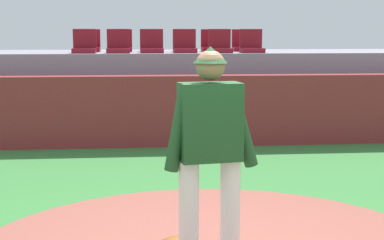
{
  "coord_description": "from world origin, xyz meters",
  "views": [
    {
      "loc": [
        -0.64,
        -4.8,
        2.16
      ],
      "look_at": [
        0.0,
        2.2,
        1.11
      ],
      "focal_mm": 54.43,
      "sensor_mm": 36.0,
      "label": 1
    }
  ],
  "objects_px": {
    "pitcher": "(210,140)",
    "stadium_chair_8": "(151,45)",
    "stadium_chair_5": "(252,45)",
    "stadium_chair_9": "(184,45)",
    "stadium_chair_7": "(121,45)",
    "stadium_chair_10": "(212,45)",
    "stadium_chair_1": "(118,46)",
    "stadium_chair_11": "(243,44)",
    "stadium_chair_0": "(84,46)",
    "stadium_chair_3": "(185,45)",
    "stadium_chair_6": "(89,45)",
    "stadium_chair_4": "(220,45)",
    "baseball": "(230,222)",
    "stadium_chair_2": "(152,45)"
  },
  "relations": [
    {
      "from": "stadium_chair_10",
      "to": "stadium_chair_7",
      "type": "bearing_deg",
      "value": -0.67
    },
    {
      "from": "stadium_chair_1",
      "to": "stadium_chair_10",
      "type": "bearing_deg",
      "value": -157.09
    },
    {
      "from": "stadium_chair_6",
      "to": "stadium_chair_10",
      "type": "xyz_separation_m",
      "value": [
        2.76,
        -0.03,
        0.0
      ]
    },
    {
      "from": "stadium_chair_1",
      "to": "stadium_chair_11",
      "type": "height_order",
      "value": "same"
    },
    {
      "from": "stadium_chair_2",
      "to": "stadium_chair_6",
      "type": "xyz_separation_m",
      "value": [
        -1.38,
        0.88,
        0.0
      ]
    },
    {
      "from": "stadium_chair_5",
      "to": "stadium_chair_9",
      "type": "distance_m",
      "value": 1.65
    },
    {
      "from": "pitcher",
      "to": "stadium_chair_10",
      "type": "height_order",
      "value": "stadium_chair_10"
    },
    {
      "from": "stadium_chair_1",
      "to": "stadium_chair_3",
      "type": "relative_size",
      "value": 1.0
    },
    {
      "from": "pitcher",
      "to": "stadium_chair_6",
      "type": "xyz_separation_m",
      "value": [
        -1.68,
        8.52,
        0.62
      ]
    },
    {
      "from": "pitcher",
      "to": "stadium_chair_3",
      "type": "relative_size",
      "value": 3.7
    },
    {
      "from": "stadium_chair_3",
      "to": "stadium_chair_7",
      "type": "height_order",
      "value": "same"
    },
    {
      "from": "stadium_chair_10",
      "to": "stadium_chair_0",
      "type": "bearing_deg",
      "value": 17.3
    },
    {
      "from": "stadium_chair_0",
      "to": "stadium_chair_3",
      "type": "height_order",
      "value": "same"
    },
    {
      "from": "baseball",
      "to": "stadium_chair_7",
      "type": "xyz_separation_m",
      "value": [
        -1.3,
        7.56,
        1.66
      ]
    },
    {
      "from": "stadium_chair_8",
      "to": "stadium_chair_10",
      "type": "bearing_deg",
      "value": 178.07
    },
    {
      "from": "stadium_chair_1",
      "to": "stadium_chair_11",
      "type": "bearing_deg",
      "value": -161.93
    },
    {
      "from": "stadium_chair_5",
      "to": "stadium_chair_9",
      "type": "height_order",
      "value": "same"
    },
    {
      "from": "pitcher",
      "to": "stadium_chair_2",
      "type": "height_order",
      "value": "stadium_chair_2"
    },
    {
      "from": "pitcher",
      "to": "stadium_chair_7",
      "type": "xyz_separation_m",
      "value": [
        -0.97,
        8.52,
        0.62
      ]
    },
    {
      "from": "stadium_chair_5",
      "to": "stadium_chair_10",
      "type": "bearing_deg",
      "value": -50.19
    },
    {
      "from": "stadium_chair_2",
      "to": "stadium_chair_3",
      "type": "relative_size",
      "value": 1.0
    },
    {
      "from": "stadium_chair_5",
      "to": "stadium_chair_10",
      "type": "xyz_separation_m",
      "value": [
        -0.74,
        0.89,
        0.0
      ]
    },
    {
      "from": "stadium_chair_2",
      "to": "stadium_chair_4",
      "type": "height_order",
      "value": "same"
    },
    {
      "from": "pitcher",
      "to": "stadium_chair_11",
      "type": "relative_size",
      "value": 3.7
    },
    {
      "from": "pitcher",
      "to": "stadium_chair_4",
      "type": "bearing_deg",
      "value": 72.81
    },
    {
      "from": "stadium_chair_7",
      "to": "stadium_chair_8",
      "type": "height_order",
      "value": "same"
    },
    {
      "from": "stadium_chair_4",
      "to": "stadium_chair_5",
      "type": "bearing_deg",
      "value": -179.15
    },
    {
      "from": "stadium_chair_0",
      "to": "stadium_chair_3",
      "type": "distance_m",
      "value": 2.1
    },
    {
      "from": "stadium_chair_0",
      "to": "stadium_chair_8",
      "type": "height_order",
      "value": "same"
    },
    {
      "from": "stadium_chair_11",
      "to": "stadium_chair_8",
      "type": "bearing_deg",
      "value": -0.35
    },
    {
      "from": "stadium_chair_3",
      "to": "stadium_chair_7",
      "type": "relative_size",
      "value": 1.0
    },
    {
      "from": "stadium_chair_2",
      "to": "stadium_chair_9",
      "type": "xyz_separation_m",
      "value": [
        0.74,
        0.85,
        0.0
      ]
    },
    {
      "from": "pitcher",
      "to": "stadium_chair_8",
      "type": "xyz_separation_m",
      "value": [
        -0.31,
        8.54,
        0.62
      ]
    },
    {
      "from": "stadium_chair_3",
      "to": "stadium_chair_11",
      "type": "xyz_separation_m",
      "value": [
        1.41,
        0.89,
        0.0
      ]
    },
    {
      "from": "baseball",
      "to": "stadium_chair_6",
      "type": "bearing_deg",
      "value": 104.9
    },
    {
      "from": "baseball",
      "to": "stadium_chair_1",
      "type": "height_order",
      "value": "stadium_chair_1"
    },
    {
      "from": "baseball",
      "to": "stadium_chair_10",
      "type": "relative_size",
      "value": 0.15
    },
    {
      "from": "pitcher",
      "to": "stadium_chair_10",
      "type": "xyz_separation_m",
      "value": [
        1.08,
        8.49,
        0.62
      ]
    },
    {
      "from": "baseball",
      "to": "stadium_chair_4",
      "type": "bearing_deg",
      "value": 83.08
    },
    {
      "from": "pitcher",
      "to": "stadium_chair_8",
      "type": "distance_m",
      "value": 8.57
    },
    {
      "from": "baseball",
      "to": "stadium_chair_2",
      "type": "distance_m",
      "value": 6.92
    },
    {
      "from": "stadium_chair_10",
      "to": "stadium_chair_11",
      "type": "bearing_deg",
      "value": -177.28
    },
    {
      "from": "stadium_chair_0",
      "to": "stadium_chair_6",
      "type": "height_order",
      "value": "same"
    },
    {
      "from": "stadium_chair_7",
      "to": "stadium_chair_2",
      "type": "bearing_deg",
      "value": 127.17
    },
    {
      "from": "stadium_chair_3",
      "to": "stadium_chair_8",
      "type": "xyz_separation_m",
      "value": [
        -0.71,
        0.9,
        0.0
      ]
    },
    {
      "from": "stadium_chair_4",
      "to": "stadium_chair_9",
      "type": "distance_m",
      "value": 1.14
    },
    {
      "from": "stadium_chair_5",
      "to": "stadium_chair_7",
      "type": "height_order",
      "value": "same"
    },
    {
      "from": "stadium_chair_1",
      "to": "stadium_chair_2",
      "type": "distance_m",
      "value": 0.7
    },
    {
      "from": "stadium_chair_4",
      "to": "stadium_chair_11",
      "type": "relative_size",
      "value": 1.0
    },
    {
      "from": "stadium_chair_6",
      "to": "stadium_chair_4",
      "type": "bearing_deg",
      "value": 161.78
    }
  ]
}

